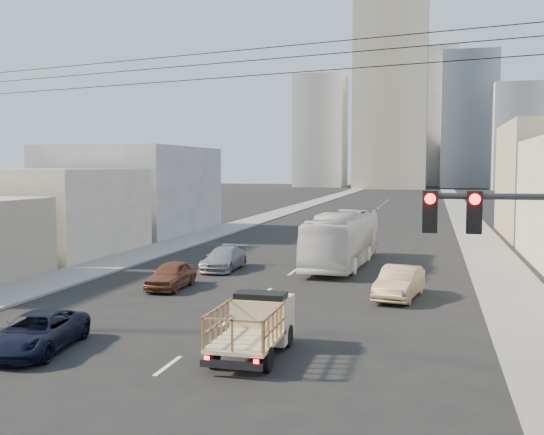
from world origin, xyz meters
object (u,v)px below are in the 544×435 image
at_px(navy_pickup, 37,332).
at_px(traffic_signal, 539,280).
at_px(sedan_grey, 224,259).
at_px(flatbed_pickup, 254,322).
at_px(sedan_tan, 399,283).
at_px(sedan_brown, 171,275).
at_px(city_bus, 342,239).

relative_size(navy_pickup, traffic_signal, 0.76).
bearing_deg(sedan_grey, flatbed_pickup, -68.41).
distance_m(sedan_tan, sedan_grey, 12.13).
xyz_separation_m(sedan_tan, traffic_signal, (3.34, -17.57, 3.33)).
bearing_deg(sedan_brown, traffic_signal, -51.15).
bearing_deg(city_bus, sedan_tan, -63.88).
height_order(sedan_tan, traffic_signal, traffic_signal).
height_order(flatbed_pickup, sedan_grey, flatbed_pickup).
bearing_deg(sedan_grey, city_bus, 26.99).
bearing_deg(sedan_brown, city_bus, 50.93).
height_order(sedan_brown, sedan_tan, sedan_tan).
height_order(sedan_tan, sedan_grey, sedan_tan).
bearing_deg(navy_pickup, traffic_signal, -29.45).
xyz_separation_m(navy_pickup, traffic_signal, (14.65, -5.92, 3.45)).
xyz_separation_m(city_bus, sedan_grey, (-6.64, -3.41, -0.98)).
distance_m(sedan_brown, traffic_signal, 22.91).
xyz_separation_m(navy_pickup, sedan_tan, (11.31, 11.66, 0.11)).
xyz_separation_m(sedan_brown, sedan_grey, (0.74, 6.20, -0.01)).
distance_m(flatbed_pickup, navy_pickup, 7.29).
relative_size(flatbed_pickup, navy_pickup, 0.97).
relative_size(city_bus, sedan_brown, 2.96).
xyz_separation_m(flatbed_pickup, navy_pickup, (-7.15, -1.39, -0.46)).
relative_size(flatbed_pickup, sedan_grey, 0.95).
distance_m(sedan_brown, sedan_grey, 6.25).
bearing_deg(navy_pickup, city_bus, 63.21).
xyz_separation_m(city_bus, traffic_signal, (7.31, -26.86, 2.43)).
distance_m(navy_pickup, sedan_grey, 17.55).
relative_size(navy_pickup, sedan_tan, 1.00).
distance_m(city_bus, sedan_tan, 10.14).
height_order(navy_pickup, sedan_tan, sedan_tan).
xyz_separation_m(navy_pickup, city_bus, (7.34, 20.94, 1.02)).
bearing_deg(sedan_grey, sedan_tan, -29.17).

